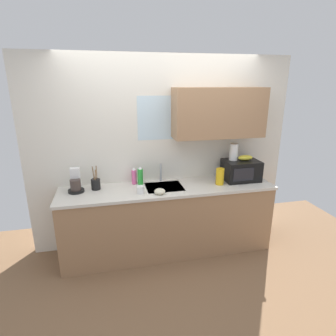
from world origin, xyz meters
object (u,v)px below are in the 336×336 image
at_px(paper_towel_roll, 234,152).
at_px(mug_white, 140,190).
at_px(coffee_maker, 76,183).
at_px(small_bowl, 160,191).
at_px(microwave, 241,170).
at_px(banana_bunch, 245,158).
at_px(cereal_canister, 220,176).
at_px(utensil_crock, 96,184).
at_px(dish_soap_bottle_pink, 134,176).
at_px(dish_soap_bottle_green, 140,176).

relative_size(paper_towel_roll, mug_white, 2.32).
bearing_deg(coffee_maker, mug_white, -18.42).
distance_m(paper_towel_roll, small_bowl, 1.15).
distance_m(microwave, banana_bunch, 0.18).
relative_size(coffee_maker, cereal_canister, 1.32).
bearing_deg(cereal_canister, microwave, 16.17).
relative_size(banana_bunch, paper_towel_roll, 0.91).
relative_size(banana_bunch, cereal_canister, 0.94).
xyz_separation_m(microwave, utensil_crock, (-1.89, 0.07, -0.06)).
bearing_deg(coffee_maker, banana_bunch, -1.54).
bearing_deg(banana_bunch, mug_white, -172.40).
bearing_deg(small_bowl, paper_towel_roll, 15.89).
height_order(dish_soap_bottle_pink, cereal_canister, dish_soap_bottle_pink).
distance_m(mug_white, utensil_crock, 0.58).
xyz_separation_m(microwave, dish_soap_bottle_pink, (-1.41, 0.16, -0.03)).
bearing_deg(dish_soap_bottle_pink, microwave, -6.55).
bearing_deg(paper_towel_roll, banana_bunch, -18.43).
bearing_deg(cereal_canister, mug_white, -175.03).
xyz_separation_m(dish_soap_bottle_pink, cereal_canister, (1.07, -0.26, 0.00)).
distance_m(paper_towel_roll, coffee_maker, 2.04).
bearing_deg(microwave, dish_soap_bottle_pink, 173.45).
height_order(paper_towel_roll, dish_soap_bottle_pink, paper_towel_roll).
distance_m(dish_soap_bottle_pink, cereal_canister, 1.10).
distance_m(dish_soap_bottle_green, mug_white, 0.32).
distance_m(banana_bunch, cereal_canister, 0.45).
relative_size(dish_soap_bottle_green, mug_white, 2.55).
bearing_deg(coffee_maker, cereal_canister, -5.08).
relative_size(banana_bunch, mug_white, 2.11).
bearing_deg(small_bowl, coffee_maker, 162.29).
bearing_deg(dish_soap_bottle_green, small_bowl, -64.31).
distance_m(microwave, dish_soap_bottle_green, 1.34).
height_order(banana_bunch, mug_white, banana_bunch).
bearing_deg(microwave, paper_towel_roll, 152.62).
xyz_separation_m(banana_bunch, paper_towel_roll, (-0.15, 0.05, 0.08)).
bearing_deg(banana_bunch, coffee_maker, 178.46).
xyz_separation_m(microwave, coffee_maker, (-2.12, 0.06, -0.03)).
relative_size(paper_towel_roll, small_bowl, 1.69).
bearing_deg(coffee_maker, utensil_crock, 2.87).
distance_m(banana_bunch, dish_soap_bottle_green, 1.40).
xyz_separation_m(utensil_crock, small_bowl, (0.74, -0.32, -0.04)).
bearing_deg(small_bowl, utensil_crock, 156.50).
xyz_separation_m(dish_soap_bottle_pink, mug_white, (0.04, -0.35, -0.06)).
xyz_separation_m(banana_bunch, dish_soap_bottle_pink, (-1.46, 0.16, -0.20)).
bearing_deg(microwave, coffee_maker, 178.38).
bearing_deg(cereal_canister, dish_soap_bottle_pink, 166.33).
relative_size(paper_towel_roll, dish_soap_bottle_pink, 0.99).
distance_m(cereal_canister, small_bowl, 0.83).
xyz_separation_m(banana_bunch, cereal_canister, (-0.39, -0.10, -0.20)).
bearing_deg(mug_white, coffee_maker, 161.58).
bearing_deg(dish_soap_bottle_pink, small_bowl, -58.02).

